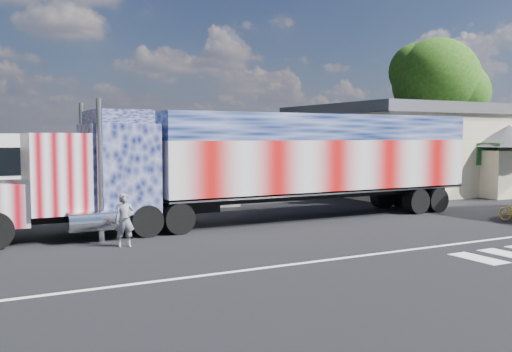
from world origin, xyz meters
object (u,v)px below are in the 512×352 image
semi_truck (262,162)px  woman (125,220)px  tree_far_ne (438,83)px  coach_bus (109,171)px

semi_truck → woman: size_ratio=13.06×
woman → tree_far_ne: 35.22m
semi_truck → coach_bus: semi_truck is taller
woman → tree_far_ne: (30.19, 16.79, 6.86)m
coach_bus → woman: 8.72m
semi_truck → coach_bus: bearing=127.0°
coach_bus → woman: coach_bus is taller
semi_truck → woman: (-6.14, -2.50, -1.53)m
semi_truck → coach_bus: (-4.53, 6.01, -0.55)m
coach_bus → tree_far_ne: 30.33m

